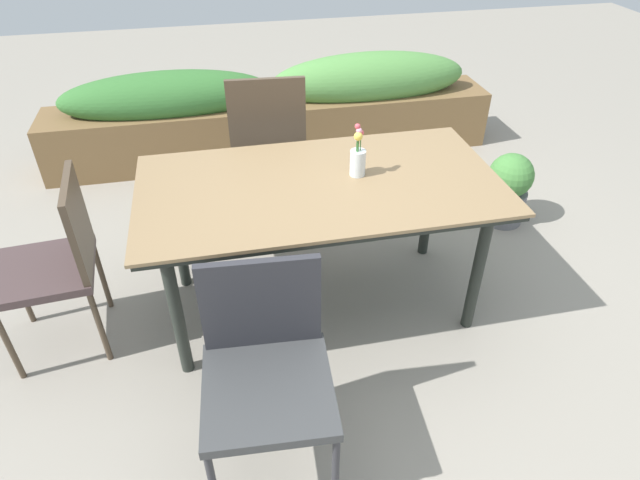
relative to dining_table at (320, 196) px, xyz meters
name	(u,v)px	position (x,y,z in m)	size (l,w,h in m)	color
ground_plane	(333,308)	(0.06, -0.06, -0.68)	(12.00, 12.00, 0.00)	gray
dining_table	(320,196)	(0.00, 0.00, 0.00)	(1.70, 0.91, 0.76)	#8C704C
chair_end_left	(58,257)	(-1.23, 0.01, -0.18)	(0.47, 0.47, 0.88)	#473636
chair_far_side	(268,146)	(-0.15, 0.82, -0.11)	(0.49, 0.49, 1.03)	#523B3A
chair_near_left	(266,364)	(-0.38, -0.83, -0.17)	(0.50, 0.50, 0.88)	#3B3C3D
flower_vase	(358,158)	(0.19, 0.04, 0.16)	(0.08, 0.08, 0.26)	silver
planter_box	(275,111)	(0.03, 1.85, -0.33)	(3.45, 0.48, 0.76)	brown
potted_plant	(508,188)	(1.36, 0.55, -0.43)	(0.28, 0.28, 0.48)	slate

